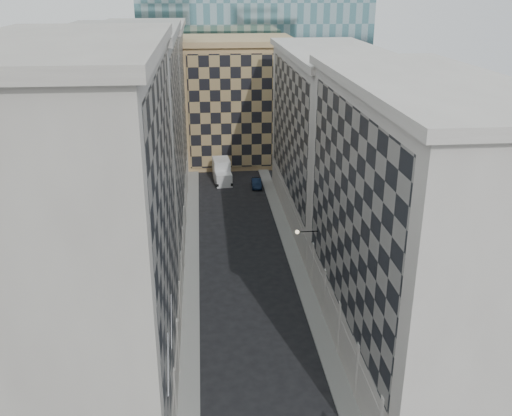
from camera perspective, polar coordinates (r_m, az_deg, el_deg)
sidewalk_west at (r=57.14m, az=-6.46°, el=-5.95°), size 1.50×100.00×0.15m
sidewalk_east at (r=57.82m, az=4.04°, el=-5.51°), size 1.50×100.00×0.15m
bldg_left_a at (r=35.62m, az=-16.64°, el=-3.42°), size 10.80×22.80×23.70m
bldg_left_b at (r=56.26m, az=-12.68°, el=5.55°), size 10.80×22.80×22.70m
bldg_left_c at (r=77.65m, az=-10.84°, el=9.64°), size 10.80×22.80×21.70m
bldg_right_a at (r=41.78m, az=15.41°, el=-1.78°), size 10.80×26.80×20.70m
bldg_right_b at (r=66.49m, az=7.42°, el=7.01°), size 10.80×28.80×19.70m
tan_block at (r=90.42m, az=-1.81°, el=10.75°), size 16.80×14.80×18.80m
flagpoles_left at (r=32.48m, az=-8.62°, el=-13.05°), size 0.10×6.33×2.33m
bracket_lamp at (r=49.72m, az=4.35°, el=-2.40°), size 1.98×0.36×0.36m
box_truck at (r=81.28m, az=-3.42°, el=3.59°), size 2.70×5.78×3.08m
dark_car at (r=78.96m, az=0.04°, el=2.53°), size 1.41×3.74×1.22m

